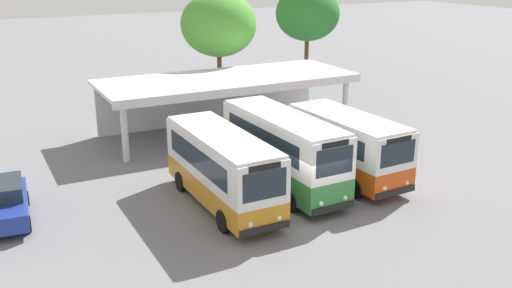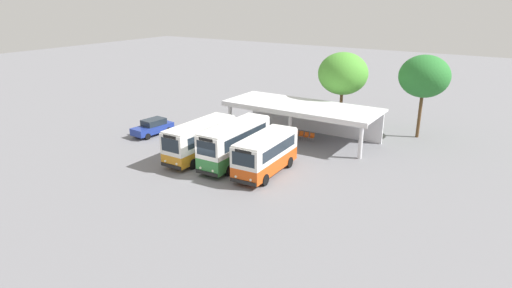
{
  "view_description": "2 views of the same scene",
  "coord_description": "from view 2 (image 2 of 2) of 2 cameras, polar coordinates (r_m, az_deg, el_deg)",
  "views": [
    {
      "loc": [
        -12.02,
        -18.08,
        10.21
      ],
      "look_at": [
        -0.61,
        4.04,
        2.05
      ],
      "focal_mm": 40.23,
      "sensor_mm": 36.0,
      "label": 1
    },
    {
      "loc": [
        20.52,
        -24.82,
        13.54
      ],
      "look_at": [
        2.05,
        3.95,
        1.87
      ],
      "focal_mm": 30.71,
      "sensor_mm": 36.0,
      "label": 2
    }
  ],
  "objects": [
    {
      "name": "city_bus_nearest_orange",
      "position": [
        38.02,
        -7.26,
        0.66
      ],
      "size": [
        2.37,
        7.66,
        3.2
      ],
      "color": "black",
      "rests_on": "ground"
    },
    {
      "name": "waiting_chair_end_by_column",
      "position": [
        44.09,
        3.85,
        1.63
      ],
      "size": [
        0.46,
        0.46,
        0.86
      ],
      "color": "slate",
      "rests_on": "ground"
    },
    {
      "name": "city_bus_second_in_row",
      "position": [
        36.49,
        -2.77,
        0.23
      ],
      "size": [
        2.44,
        8.02,
        3.46
      ],
      "color": "black",
      "rests_on": "ground"
    },
    {
      "name": "roadside_tree_east_of_canopy",
      "position": [
        45.48,
        21.08,
        8.21
      ],
      "size": [
        4.81,
        4.81,
        8.18
      ],
      "color": "brown",
      "rests_on": "ground"
    },
    {
      "name": "roadside_tree_behind_canopy",
      "position": [
        46.61,
        11.26,
        8.97
      ],
      "size": [
        5.13,
        5.13,
        8.03
      ],
      "color": "brown",
      "rests_on": "ground"
    },
    {
      "name": "waiting_chair_fifth_seat",
      "position": [
        43.0,
        6.56,
        1.1
      ],
      "size": [
        0.46,
        0.46,
        0.86
      ],
      "color": "slate",
      "rests_on": "ground"
    },
    {
      "name": "waiting_chair_middle_seat",
      "position": [
        43.53,
        5.19,
        1.37
      ],
      "size": [
        0.46,
        0.46,
        0.86
      ],
      "color": "slate",
      "rests_on": "ground"
    },
    {
      "name": "terminal_canopy",
      "position": [
        43.75,
        6.38,
        4.34
      ],
      "size": [
        15.19,
        5.83,
        3.4
      ],
      "color": "silver",
      "rests_on": "ground"
    },
    {
      "name": "ground_plane",
      "position": [
        34.93,
        -6.36,
        -4.08
      ],
      "size": [
        180.0,
        180.0,
        0.0
      ],
      "primitive_type": "plane",
      "color": "slate"
    },
    {
      "name": "waiting_chair_far_end_seat",
      "position": [
        42.79,
        7.29,
        0.98
      ],
      "size": [
        0.46,
        0.46,
        0.86
      ],
      "color": "slate",
      "rests_on": "ground"
    },
    {
      "name": "waiting_chair_fourth_seat",
      "position": [
        43.27,
        5.88,
        1.24
      ],
      "size": [
        0.46,
        0.46,
        0.86
      ],
      "color": "slate",
      "rests_on": "ground"
    },
    {
      "name": "parked_car_flank",
      "position": [
        45.7,
        -13.29,
        2.18
      ],
      "size": [
        2.13,
        4.44,
        1.62
      ],
      "color": "black",
      "rests_on": "ground"
    },
    {
      "name": "waiting_chair_second_from_end",
      "position": [
        43.79,
        4.5,
        1.49
      ],
      "size": [
        0.46,
        0.46,
        0.86
      ],
      "color": "slate",
      "rests_on": "ground"
    },
    {
      "name": "city_bus_middle_cream",
      "position": [
        34.51,
        1.25,
        -1.16
      ],
      "size": [
        2.69,
        6.98,
        3.13
      ],
      "color": "black",
      "rests_on": "ground"
    }
  ]
}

